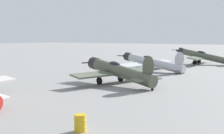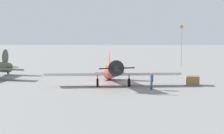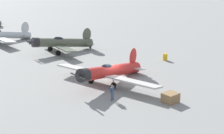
{
  "view_description": "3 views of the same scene",
  "coord_description": "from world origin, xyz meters",
  "px_view_note": "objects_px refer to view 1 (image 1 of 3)",
  "views": [
    {
      "loc": [
        10.43,
        21.97,
        5.08
      ],
      "look_at": [
        -17.28,
        2.76,
        1.6
      ],
      "focal_mm": 46.01,
      "sensor_mm": 36.0,
      "label": 1
    },
    {
      "loc": [
        1.03,
        -37.24,
        4.85
      ],
      "look_at": [
        -0.0,
        0.0,
        1.8
      ],
      "focal_mm": 58.05,
      "sensor_mm": 36.0,
      "label": 2
    },
    {
      "loc": [
        25.12,
        -26.71,
        12.7
      ],
      "look_at": [
        -0.0,
        0.0,
        1.8
      ],
      "focal_mm": 54.61,
      "sensor_mm": 36.0,
      "label": 3
    }
  ],
  "objects_px": {
    "airplane_mid_apron": "(117,71)",
    "airplane_outer_stand": "(204,56)",
    "airplane_far_line": "(151,62)",
    "fuel_drum": "(80,123)"
  },
  "relations": [
    {
      "from": "airplane_mid_apron",
      "to": "airplane_outer_stand",
      "type": "xyz_separation_m",
      "value": [
        -28.95,
        0.48,
        0.02
      ]
    },
    {
      "from": "airplane_far_line",
      "to": "fuel_drum",
      "type": "height_order",
      "value": "airplane_far_line"
    },
    {
      "from": "airplane_far_line",
      "to": "airplane_mid_apron",
      "type": "bearing_deg",
      "value": 108.67
    },
    {
      "from": "airplane_mid_apron",
      "to": "airplane_far_line",
      "type": "distance_m",
      "value": 13.62
    },
    {
      "from": "airplane_far_line",
      "to": "airplane_outer_stand",
      "type": "bearing_deg",
      "value": -94.98
    },
    {
      "from": "airplane_far_line",
      "to": "airplane_outer_stand",
      "type": "distance_m",
      "value": 15.96
    },
    {
      "from": "airplane_far_line",
      "to": "fuel_drum",
      "type": "distance_m",
      "value": 29.27
    },
    {
      "from": "airplane_far_line",
      "to": "airplane_outer_stand",
      "type": "relative_size",
      "value": 1.09
    },
    {
      "from": "airplane_outer_stand",
      "to": "airplane_far_line",
      "type": "bearing_deg",
      "value": 74.64
    },
    {
      "from": "airplane_mid_apron",
      "to": "airplane_outer_stand",
      "type": "relative_size",
      "value": 0.88
    }
  ]
}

